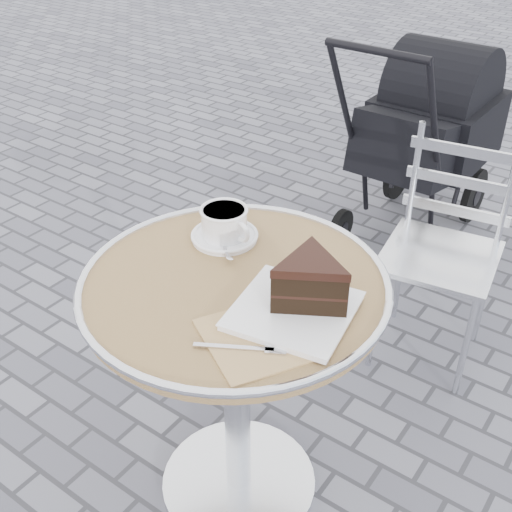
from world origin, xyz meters
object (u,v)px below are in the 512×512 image
Objects in this scene: bistro_chair at (450,224)px; baby_stroller at (425,141)px; cake_plate_set at (305,289)px; cappuccino_set at (225,226)px; cafe_table at (236,336)px.

bistro_chair is 0.82× the size of baby_stroller.
bistro_chair is (-0.00, 0.94, -0.29)m from cake_plate_set.
baby_stroller is at bearing 93.48° from cake_plate_set.
cappuccino_set is 0.18× the size of baby_stroller.
cake_plate_set is 0.98m from bistro_chair.
cafe_table is 0.28m from cappuccino_set.
cake_plate_set is 1.75m from baby_stroller.
cappuccino_set is at bearing 134.46° from cafe_table.
baby_stroller is at bearing 103.78° from cappuccino_set.
cappuccino_set is 1.57m from baby_stroller.
cafe_table is 4.28× the size of cappuccino_set.
cappuccino_set is 0.90m from bistro_chair.
cake_plate_set reaches higher than cappuccino_set.
cafe_table is 1.92× the size of cake_plate_set.
cappuccino_set is 0.21× the size of bistro_chair.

